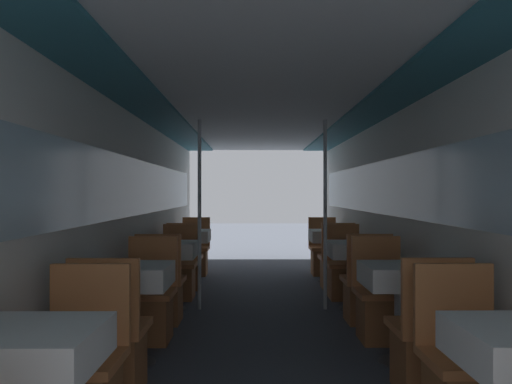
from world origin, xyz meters
The scene contains 24 objects.
wall_left centered at (-1.39, 3.61, 1.11)m, with size 0.05×10.02×2.14m.
wall_right centered at (1.39, 3.61, 1.11)m, with size 0.05×10.02×2.14m.
ceiling_panel centered at (0.00, 3.61, 2.18)m, with size 2.79×10.02×0.07m.
dining_table_left_0 centered at (-1.03, 0.70, 0.63)m, with size 0.56×0.56×0.76m.
dining_table_left_1 centered at (-1.03, 2.48, 0.63)m, with size 0.56×0.56×0.76m.
chair_left_near_1 centered at (-1.03, 1.89, 0.28)m, with size 0.45×0.45×0.91m.
chair_left_far_1 centered at (-1.03, 3.06, 0.28)m, with size 0.45×0.45×0.91m.
dining_table_left_2 centered at (-1.03, 4.25, 0.63)m, with size 0.56×0.56×0.76m.
chair_left_near_2 centered at (-1.03, 3.67, 0.28)m, with size 0.45×0.45×0.91m.
chair_left_far_2 centered at (-1.03, 4.84, 0.28)m, with size 0.45×0.45×0.91m.
support_pole_left_2 centered at (-0.71, 4.25, 1.07)m, with size 0.04×0.04×2.14m.
dining_table_left_3 centered at (-1.03, 6.03, 0.63)m, with size 0.56×0.56×0.76m.
chair_left_near_3 centered at (-1.03, 5.45, 0.28)m, with size 0.45×0.45×0.91m.
chair_left_far_3 centered at (-1.03, 6.62, 0.28)m, with size 0.45×0.45×0.91m.
dining_table_right_1 centered at (1.03, 2.48, 0.63)m, with size 0.56×0.56×0.76m.
chair_right_near_1 centered at (1.03, 1.89, 0.28)m, with size 0.45×0.45×0.91m.
chair_right_far_1 centered at (1.03, 3.06, 0.28)m, with size 0.45×0.45×0.91m.
dining_table_right_2 centered at (1.03, 4.25, 0.63)m, with size 0.56×0.56×0.76m.
chair_right_near_2 centered at (1.03, 3.67, 0.28)m, with size 0.45×0.45×0.91m.
chair_right_far_2 centered at (1.03, 4.84, 0.28)m, with size 0.45×0.45×0.91m.
support_pole_right_2 centered at (0.71, 4.25, 1.07)m, with size 0.04×0.04×2.14m.
dining_table_right_3 centered at (1.03, 6.03, 0.63)m, with size 0.56×0.56×0.76m.
chair_right_near_3 centered at (1.03, 5.45, 0.28)m, with size 0.45×0.45×0.91m.
chair_right_far_3 centered at (1.03, 6.62, 0.28)m, with size 0.45×0.45×0.91m.
Camera 1 is at (-0.11, -1.37, 1.32)m, focal length 35.00 mm.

